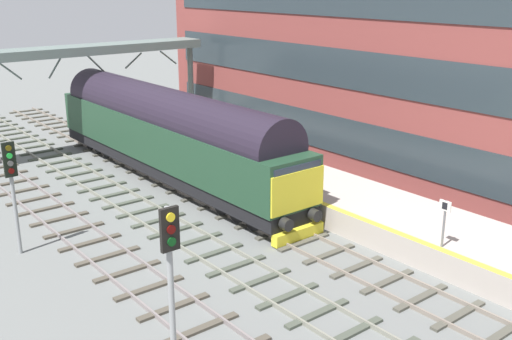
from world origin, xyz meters
name	(u,v)px	position (x,y,z in m)	size (l,w,h in m)	color
ground_plane	(270,227)	(0.00, 0.00, 0.00)	(140.00, 140.00, 0.00)	slate
track_main	(270,226)	(0.00, 0.00, 0.05)	(2.50, 60.00, 0.15)	slate
track_adjacent_west	(204,247)	(-3.25, 0.00, 0.05)	(2.50, 60.00, 0.15)	gray
track_adjacent_far_west	(128,271)	(-6.45, 0.00, 0.06)	(2.50, 60.00, 0.15)	slate
station_platform	(332,197)	(3.60, 0.00, 0.50)	(4.00, 44.00, 1.01)	#B3A89E
station_building	(352,32)	(10.17, 5.27, 7.00)	(4.81, 28.43, 14.00)	brown
diesel_locomotive	(167,132)	(0.00, 7.96, 2.49)	(2.74, 19.60, 4.68)	black
signal_post_near	(171,286)	(-8.82, -7.12, 3.26)	(0.44, 0.22, 5.13)	gray
signal_post_mid	(12,182)	(-8.82, 3.87, 2.80)	(0.44, 0.22, 4.27)	gray
platform_number_sign	(444,216)	(1.94, -6.80, 2.13)	(0.10, 0.44, 1.67)	slate
waiting_passenger	(227,140)	(2.58, 6.44, 1.99)	(0.40, 0.50, 1.64)	#2C2B32
overhead_footbridge	(75,55)	(-1.17, 15.86, 5.62)	(15.75, 2.00, 6.14)	slate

